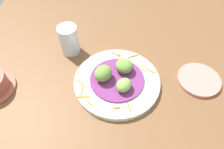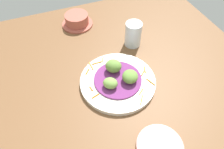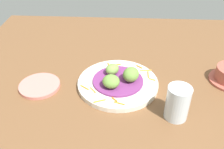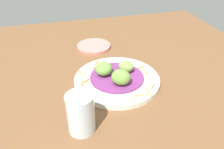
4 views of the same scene
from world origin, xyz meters
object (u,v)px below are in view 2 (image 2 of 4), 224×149
(guac_scoop_center, at_px, (113,66))
(side_plate_small, at_px, (160,147))
(terracotta_bowl, at_px, (77,20))
(guac_scoop_left, at_px, (130,77))
(main_plate, at_px, (118,81))
(guac_scoop_right, at_px, (110,83))
(water_glass, at_px, (133,34))

(guac_scoop_center, bearing_deg, side_plate_small, 94.52)
(side_plate_small, xyz_separation_m, terracotta_bowl, (0.07, -0.63, 0.02))
(guac_scoop_left, distance_m, side_plate_small, 0.24)
(main_plate, xyz_separation_m, guac_scoop_left, (-0.04, 0.02, 0.03))
(main_plate, relative_size, terracotta_bowl, 1.91)
(guac_scoop_left, bearing_deg, terracotta_bowl, -78.65)
(guac_scoop_center, xyz_separation_m, terracotta_bowl, (0.04, -0.33, -0.02))
(terracotta_bowl, bearing_deg, guac_scoop_right, 91.22)
(guac_scoop_left, height_order, guac_scoop_center, guac_scoop_center)
(guac_scoop_right, xyz_separation_m, water_glass, (-0.17, -0.19, 0.01))
(guac_scoop_left, relative_size, guac_scoop_center, 0.97)
(main_plate, height_order, guac_scoop_center, guac_scoop_center)
(guac_scoop_left, bearing_deg, water_glass, -117.57)
(guac_scoop_center, bearing_deg, guac_scoop_right, 60.26)
(terracotta_bowl, bearing_deg, main_plate, 96.66)
(guac_scoop_right, height_order, side_plate_small, guac_scoop_right)
(guac_scoop_right, relative_size, water_glass, 0.48)
(guac_scoop_center, distance_m, guac_scoop_right, 0.07)
(guac_scoop_left, bearing_deg, side_plate_small, 86.98)
(main_plate, height_order, terracotta_bowl, terracotta_bowl)
(guac_scoop_center, height_order, side_plate_small, guac_scoop_center)
(terracotta_bowl, xyz_separation_m, water_glass, (-0.18, 0.21, 0.03))
(side_plate_small, bearing_deg, guac_scoop_center, -85.48)
(main_plate, distance_m, terracotta_bowl, 0.38)
(guac_scoop_right, bearing_deg, side_plate_small, 104.05)
(guac_scoop_right, bearing_deg, main_plate, -149.74)
(main_plate, bearing_deg, guac_scoop_center, -89.74)
(guac_scoop_right, bearing_deg, water_glass, -131.96)
(guac_scoop_left, height_order, water_glass, water_glass)
(main_plate, height_order, water_glass, water_glass)
(side_plate_small, relative_size, terracotta_bowl, 0.96)
(guac_scoop_left, xyz_separation_m, terracotta_bowl, (0.08, -0.39, -0.02))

